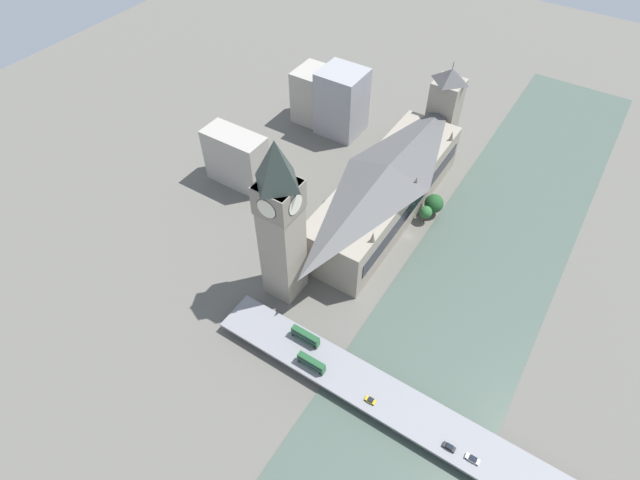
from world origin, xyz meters
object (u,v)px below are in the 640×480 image
(victoria_tower, at_px, (444,110))
(double_decker_bus_lead, at_px, (305,336))
(car_northbound_mid, at_px, (370,400))
(car_southbound_lead, at_px, (473,459))
(road_bridge, at_px, (405,410))
(double_decker_bus_mid, at_px, (311,363))
(car_southbound_mid, at_px, (449,447))
(parliament_hall, at_px, (386,190))
(clock_tower, at_px, (281,220))

(victoria_tower, relative_size, double_decker_bus_lead, 4.24)
(double_decker_bus_lead, xyz_separation_m, car_northbound_mid, (-32.69, 8.02, -2.04))
(double_decker_bus_lead, xyz_separation_m, car_southbound_lead, (-69.87, 7.57, -2.06))
(road_bridge, bearing_deg, double_decker_bus_mid, 6.34)
(car_southbound_mid, bearing_deg, car_northbound_mid, -0.16)
(car_southbound_lead, bearing_deg, double_decker_bus_mid, 0.39)
(road_bridge, distance_m, double_decker_bus_lead, 44.61)
(double_decker_bus_lead, relative_size, double_decker_bus_mid, 1.05)
(car_southbound_lead, height_order, car_southbound_mid, car_southbound_mid)
(double_decker_bus_lead, bearing_deg, double_decker_bus_mid, 135.03)
(car_southbound_mid, bearing_deg, road_bridge, -13.13)
(parliament_hall, distance_m, car_southbound_lead, 120.33)
(car_northbound_mid, relative_size, car_southbound_lead, 0.82)
(victoria_tower, bearing_deg, clock_tower, 83.99)
(clock_tower, xyz_separation_m, victoria_tower, (-13.37, -126.92, -17.62))
(double_decker_bus_mid, relative_size, car_southbound_lead, 2.40)
(clock_tower, bearing_deg, double_decker_bus_mid, 138.78)
(parliament_hall, height_order, car_northbound_mid, parliament_hall)
(parliament_hall, bearing_deg, car_southbound_lead, 131.47)
(victoria_tower, bearing_deg, double_decker_bus_mid, 96.52)
(clock_tower, height_order, car_southbound_mid, clock_tower)
(parliament_hall, bearing_deg, clock_tower, 78.00)
(double_decker_bus_mid, bearing_deg, victoria_tower, -83.48)
(road_bridge, distance_m, car_northbound_mid, 12.38)
(clock_tower, distance_m, double_decker_bus_mid, 53.17)
(victoria_tower, bearing_deg, parliament_hall, 90.05)
(parliament_hall, distance_m, double_decker_bus_lead, 83.21)
(car_southbound_lead, bearing_deg, road_bridge, -8.03)
(clock_tower, bearing_deg, victoria_tower, -96.01)
(road_bridge, distance_m, car_southbound_lead, 25.89)
(parliament_hall, xyz_separation_m, car_northbound_mid, (-42.25, 90.33, -9.54))
(road_bridge, distance_m, car_southbound_mid, 18.30)
(double_decker_bus_mid, height_order, car_southbound_mid, double_decker_bus_mid)
(car_northbound_mid, bearing_deg, double_decker_bus_mid, -0.07)
(double_decker_bus_mid, bearing_deg, car_southbound_mid, 179.88)
(double_decker_bus_lead, height_order, car_northbound_mid, double_decker_bus_lead)
(car_northbound_mid, height_order, car_southbound_lead, car_northbound_mid)
(clock_tower, distance_m, car_southbound_mid, 96.11)
(victoria_tower, bearing_deg, car_southbound_lead, 117.35)
(road_bridge, height_order, car_southbound_lead, car_southbound_lead)
(road_bridge, relative_size, car_southbound_lead, 32.73)
(car_southbound_mid, bearing_deg, victoria_tower, -65.07)
(victoria_tower, height_order, road_bridge, victoria_tower)
(double_decker_bus_lead, relative_size, car_southbound_lead, 2.54)
(road_bridge, xyz_separation_m, car_southbound_lead, (-25.59, 3.61, 1.56))
(parliament_hall, distance_m, clock_tower, 69.62)
(clock_tower, bearing_deg, double_decker_bus_lead, 140.20)
(car_southbound_lead, bearing_deg, double_decker_bus_lead, -6.18)
(victoria_tower, height_order, double_decker_bus_mid, victoria_tower)
(victoria_tower, height_order, car_southbound_lead, victoria_tower)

